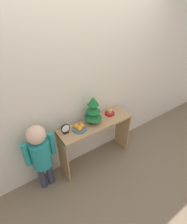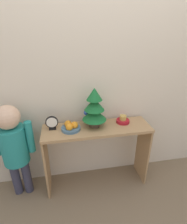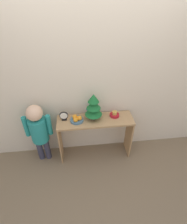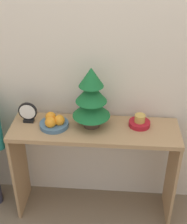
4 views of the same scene
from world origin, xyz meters
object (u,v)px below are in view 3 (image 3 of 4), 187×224
Objects in this scene: fruit_bowl at (77,119)px; desk_clock at (64,116)px; mini_tree at (93,107)px; singing_bowl at (115,114)px; child_figure at (38,129)px.

desk_clock is at bearing 166.19° from fruit_bowl.
mini_tree is 2.87× the size of desk_clock.
singing_bowl is 0.13× the size of child_figure.
child_figure is (-0.57, 0.00, -0.13)m from fruit_bowl.
mini_tree is at bearing -176.21° from singing_bowl.
fruit_bowl is 0.59m from child_figure.
child_figure is (-0.39, -0.04, -0.17)m from desk_clock.
mini_tree is 0.88m from child_figure.
singing_bowl is 0.76m from desk_clock.
singing_bowl is 1.16m from child_figure.
desk_clock is 0.43m from child_figure.
singing_bowl is at bearing 0.74° from desk_clock.
mini_tree is 0.39× the size of child_figure.
fruit_bowl is 0.18× the size of child_figure.
child_figure reaches higher than singing_bowl.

